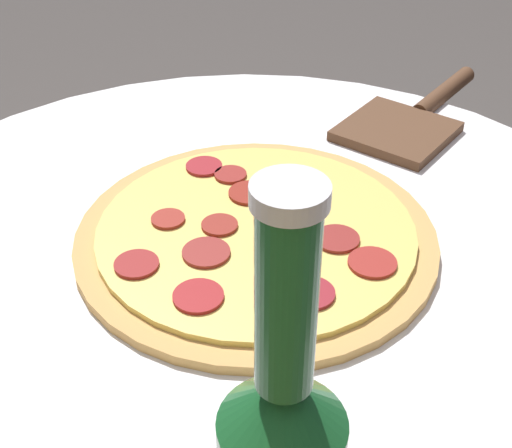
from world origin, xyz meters
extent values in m
cylinder|color=white|center=(0.00, 0.00, 0.76)|extent=(0.82, 0.82, 0.02)
cylinder|color=tan|center=(-0.01, -0.03, 0.77)|extent=(0.34, 0.34, 0.01)
cylinder|color=#EACC60|center=(-0.01, -0.03, 0.78)|extent=(0.30, 0.30, 0.01)
cylinder|color=maroon|center=(0.07, -0.13, 0.79)|extent=(0.04, 0.04, 0.00)
cylinder|color=maroon|center=(-0.12, 0.01, 0.79)|extent=(0.04, 0.04, 0.00)
cylinder|color=maroon|center=(0.03, -0.02, 0.79)|extent=(0.03, 0.03, 0.00)
cylinder|color=maroon|center=(0.02, 0.08, 0.79)|extent=(0.04, 0.04, 0.00)
cylinder|color=maroon|center=(0.03, 0.02, 0.79)|extent=(0.04, 0.04, 0.00)
cylinder|color=maroon|center=(0.08, -0.03, 0.79)|extent=(0.03, 0.03, 0.00)
cylinder|color=maroon|center=(0.09, 0.05, 0.79)|extent=(0.04, 0.04, 0.00)
cylinder|color=maroon|center=(0.04, -0.11, 0.79)|extent=(0.03, 0.03, 0.00)
cylinder|color=maroon|center=(-0.08, -0.02, 0.79)|extent=(0.04, 0.04, 0.00)
cylinder|color=maroon|center=(-0.07, 0.06, 0.79)|extent=(0.04, 0.04, 0.00)
cylinder|color=maroon|center=(0.01, -0.08, 0.79)|extent=(0.04, 0.04, 0.00)
cone|color=#195628|center=(-0.08, 0.30, 0.93)|extent=(0.06, 0.06, 0.03)
cylinder|color=#195628|center=(-0.08, 0.30, 0.99)|extent=(0.03, 0.03, 0.09)
cylinder|color=silver|center=(-0.08, 0.30, 1.04)|extent=(0.03, 0.03, 0.01)
cube|color=brown|center=(-0.13, -0.26, 0.77)|extent=(0.16, 0.16, 0.01)
cylinder|color=brown|center=(-0.19, -0.38, 0.77)|extent=(0.08, 0.14, 0.02)
camera|label=1|loc=(-0.10, 0.50, 1.18)|focal=50.00mm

